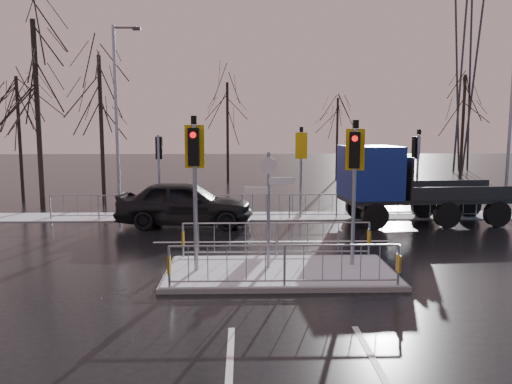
{
  "coord_description": "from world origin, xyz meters",
  "views": [
    {
      "loc": [
        -0.98,
        -12.73,
        3.87
      ],
      "look_at": [
        -0.55,
        3.09,
        1.8
      ],
      "focal_mm": 35.0,
      "sensor_mm": 36.0,
      "label": 1
    }
  ],
  "objects_px": {
    "traffic_island": "(280,260)",
    "street_lamp_left": "(118,113)",
    "flatbed_truck": "(393,183)",
    "street_lamp_right": "(512,115)",
    "car_far_lane": "(185,203)"
  },
  "relations": [
    {
      "from": "car_far_lane",
      "to": "street_lamp_right",
      "type": "height_order",
      "value": "street_lamp_right"
    },
    {
      "from": "street_lamp_right",
      "to": "street_lamp_left",
      "type": "bearing_deg",
      "value": 176.63
    },
    {
      "from": "street_lamp_right",
      "to": "street_lamp_left",
      "type": "height_order",
      "value": "street_lamp_left"
    },
    {
      "from": "flatbed_truck",
      "to": "street_lamp_right",
      "type": "xyz_separation_m",
      "value": [
        5.54,
        1.58,
        2.73
      ]
    },
    {
      "from": "car_far_lane",
      "to": "street_lamp_left",
      "type": "height_order",
      "value": "street_lamp_left"
    },
    {
      "from": "traffic_island",
      "to": "street_lamp_left",
      "type": "distance_m",
      "value": 12.17
    },
    {
      "from": "traffic_island",
      "to": "car_far_lane",
      "type": "height_order",
      "value": "traffic_island"
    },
    {
      "from": "flatbed_truck",
      "to": "street_lamp_left",
      "type": "bearing_deg",
      "value": 167.31
    },
    {
      "from": "street_lamp_left",
      "to": "car_far_lane",
      "type": "bearing_deg",
      "value": -41.82
    },
    {
      "from": "street_lamp_right",
      "to": "car_far_lane",
      "type": "bearing_deg",
      "value": -172.34
    },
    {
      "from": "car_far_lane",
      "to": "street_lamp_left",
      "type": "xyz_separation_m",
      "value": [
        -3.19,
        2.86,
        3.6
      ]
    },
    {
      "from": "traffic_island",
      "to": "street_lamp_left",
      "type": "height_order",
      "value": "street_lamp_left"
    },
    {
      "from": "traffic_island",
      "to": "street_lamp_left",
      "type": "bearing_deg",
      "value": 124.07
    },
    {
      "from": "car_far_lane",
      "to": "street_lamp_left",
      "type": "relative_size",
      "value": 0.64
    },
    {
      "from": "car_far_lane",
      "to": "street_lamp_right",
      "type": "bearing_deg",
      "value": -79.52
    }
  ]
}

